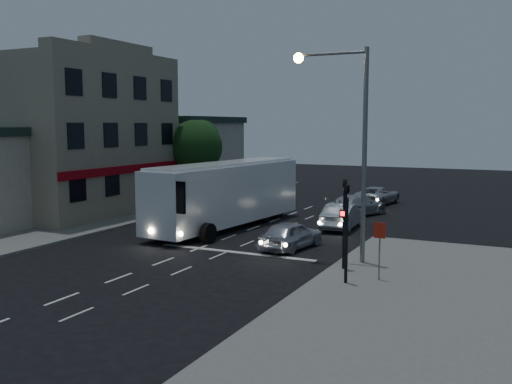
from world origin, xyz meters
The scene contains 16 objects.
ground centered at (0.00, 0.00, 0.00)m, with size 120.00×120.00×0.00m, color black.
sidewalk_near centered at (13.00, -4.00, 0.06)m, with size 12.00×24.00×0.12m, color slate.
sidewalk_far centered at (-13.00, 8.00, 0.06)m, with size 12.00×50.00×0.12m, color slate.
road_markings centered at (1.29, 3.31, 0.00)m, with size 8.00×30.55×0.01m.
tour_bus centered at (-1.49, 7.52, 2.06)m, with size 3.76×12.59×3.80m.
car_suv centered at (4.05, 3.80, 0.69)m, with size 1.62×4.03×1.37m, color #B7B7C3.
car_sedan_a centered at (4.65, 10.18, 0.74)m, with size 1.56×4.46×1.47m, color #B4BBC7.
car_sedan_b centered at (4.14, 15.10, 0.70)m, with size 1.95×4.80×1.39m, color silver.
car_sedan_c centered at (4.00, 21.12, 0.66)m, with size 2.20×4.78×1.33m, color #B9BBC0.
traffic_signal_main centered at (7.60, 0.78, 2.42)m, with size 0.25×0.35×4.10m.
traffic_signal_side centered at (8.30, -1.20, 2.42)m, with size 0.18×0.15×4.10m.
regulatory_sign centered at (9.30, -0.24, 1.60)m, with size 0.45×0.12×2.20m.
streetlight centered at (7.34, 2.20, 5.73)m, with size 3.32×0.44×9.00m.
main_building centered at (-13.96, 8.00, 5.16)m, with size 10.12×12.00×11.00m.
low_building_north centered at (-13.50, 20.00, 3.39)m, with size 9.40×9.40×6.50m.
street_tree centered at (-8.21, 15.02, 4.50)m, with size 4.00×4.00×6.20m.
Camera 1 is at (14.25, -21.21, 5.95)m, focal length 40.00 mm.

